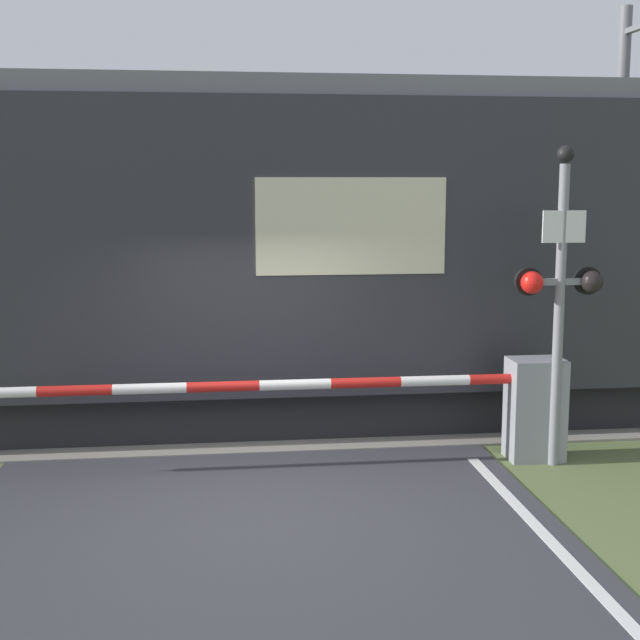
% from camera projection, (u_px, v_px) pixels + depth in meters
% --- Properties ---
extents(ground_plane, '(80.00, 80.00, 0.00)m').
position_uv_depth(ground_plane, '(257.00, 502.00, 8.61)').
color(ground_plane, '#5B6B3D').
extents(track_bed, '(36.00, 3.20, 0.13)m').
position_uv_depth(track_bed, '(245.00, 416.00, 11.66)').
color(track_bed, gray).
rests_on(track_bed, ground_plane).
extents(train, '(21.69, 2.77, 4.26)m').
position_uv_depth(train, '(335.00, 251.00, 11.47)').
color(train, black).
rests_on(train, ground_plane).
extents(crossing_barrier, '(6.52, 0.44, 1.14)m').
position_uv_depth(crossing_barrier, '(482.00, 404.00, 9.80)').
color(crossing_barrier, gray).
rests_on(crossing_barrier, ground_plane).
extents(signal_post, '(0.96, 0.26, 3.44)m').
position_uv_depth(signal_post, '(560.00, 287.00, 9.46)').
color(signal_post, gray).
rests_on(signal_post, ground_plane).
extents(catenary_pole, '(0.20, 1.90, 5.79)m').
position_uv_depth(catenary_pole, '(619.00, 183.00, 14.30)').
color(catenary_pole, slate).
rests_on(catenary_pole, ground_plane).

